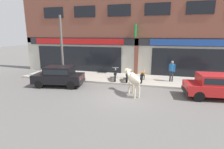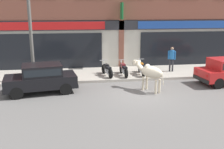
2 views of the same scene
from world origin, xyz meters
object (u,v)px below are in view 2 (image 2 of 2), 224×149
Objects in this scene: utility_pole at (31,37)px; motorcycle_2 at (141,68)px; motorcycle_0 at (107,70)px; motorcycle_1 at (124,69)px; pedestrian at (172,57)px; cow at (150,72)px; car_1 at (41,77)px.

motorcycle_2 is at bearing 6.37° from utility_pole.
utility_pole is (-4.25, -0.70, 2.12)m from motorcycle_0.
motorcycle_0 and motorcycle_1 have the same top height.
cow is at bearing -125.41° from pedestrian.
cow is 1.06× the size of motorcycle_0.
motorcycle_0 is (-1.87, 2.91, -0.47)m from cow.
utility_pole reaches higher than motorcycle_1.
motorcycle_2 is at bearing 83.96° from cow.
utility_pole is at bearing -170.68° from motorcycle_0.
cow is 0.50× the size of car_1.
motorcycle_1 is 5.72m from utility_pole.
motorcycle_2 is (1.15, 0.08, 0.00)m from motorcycle_1.
pedestrian is at bearing 13.80° from motorcycle_2.
utility_pole reaches higher than motorcycle_0.
utility_pole is at bearing -173.63° from motorcycle_2.
motorcycle_1 is at bearing 6.91° from utility_pole.
cow is at bearing -57.31° from motorcycle_0.
cow is at bearing -96.04° from motorcycle_2.
cow is at bearing -5.80° from car_1.
car_1 is 2.08× the size of motorcycle_1.
motorcycle_0 is 2.18m from motorcycle_2.
utility_pole is (-5.28, -0.64, 2.12)m from motorcycle_1.
motorcycle_0 is 0.36× the size of utility_pole.
motorcycle_1 is 1.15m from motorcycle_2.
utility_pole is at bearing -173.09° from motorcycle_1.
car_1 is at bearing -153.84° from motorcycle_1.
motorcycle_2 is at bearing 22.18° from car_1.
car_1 is 6.28m from motorcycle_2.
utility_pole reaches higher than car_1.
utility_pole is (-6.11, 2.21, 1.65)m from cow.
motorcycle_1 is 1.00× the size of motorcycle_2.
motorcycle_1 and motorcycle_2 have the same top height.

